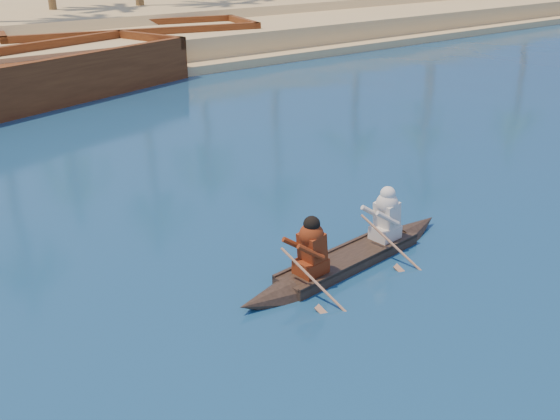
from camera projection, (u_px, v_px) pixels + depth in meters
canoe at (350, 250)px, 10.47m from camera, size 4.84×1.00×1.32m
barge_mid at (34, 80)px, 21.41m from camera, size 11.91×6.94×1.88m
barge_right at (133, 45)px, 28.48m from camera, size 11.73×6.10×1.86m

